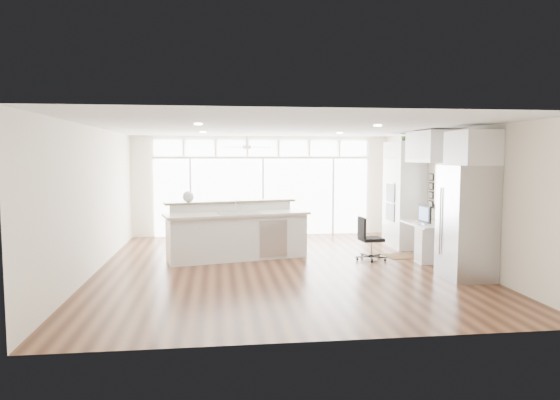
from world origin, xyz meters
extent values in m
cube|color=#3E2013|center=(0.00, 0.00, -0.01)|extent=(7.00, 8.00, 0.02)
cube|color=silver|center=(0.00, 0.00, 2.70)|extent=(7.00, 8.00, 0.02)
cube|color=white|center=(0.00, 4.00, 1.35)|extent=(7.00, 0.04, 2.70)
cube|color=white|center=(0.00, -4.00, 1.35)|extent=(7.00, 0.04, 2.70)
cube|color=white|center=(-3.50, 0.00, 1.35)|extent=(0.04, 8.00, 2.70)
cube|color=white|center=(3.50, 0.00, 1.35)|extent=(0.04, 8.00, 2.70)
cube|color=white|center=(0.00, 3.94, 1.05)|extent=(5.80, 0.06, 2.08)
cube|color=white|center=(0.00, 3.94, 2.38)|extent=(5.90, 0.06, 0.40)
cube|color=white|center=(3.46, 0.30, 1.55)|extent=(0.04, 0.85, 0.85)
cube|color=silver|center=(-0.50, 2.80, 2.48)|extent=(1.16, 1.16, 0.32)
cube|color=white|center=(0.00, 0.20, 2.68)|extent=(3.40, 3.00, 0.02)
cube|color=white|center=(3.17, 1.80, 1.25)|extent=(0.64, 1.20, 2.50)
cube|color=white|center=(3.13, 0.30, 0.38)|extent=(0.72, 1.30, 0.76)
cube|color=white|center=(3.17, 0.30, 2.35)|extent=(0.64, 1.30, 0.64)
cube|color=#A9AAAE|center=(3.11, -1.35, 1.00)|extent=(0.76, 0.90, 2.00)
cube|color=white|center=(3.17, -1.35, 2.30)|extent=(0.64, 0.90, 0.60)
cube|color=black|center=(3.46, 0.92, 1.40)|extent=(0.06, 0.22, 0.80)
cube|color=white|center=(-0.82, 0.86, 0.60)|extent=(3.18, 1.79, 1.19)
cube|color=#3A2312|center=(2.80, 0.67, 0.01)|extent=(0.93, 0.71, 0.01)
cube|color=black|center=(1.94, 0.38, 0.45)|extent=(0.49, 0.46, 0.89)
sphere|color=silver|center=(-1.84, 1.03, 1.31)|extent=(0.29, 0.29, 0.24)
cube|color=black|center=(3.05, 0.30, 0.96)|extent=(0.12, 0.49, 0.40)
cube|color=silver|center=(2.88, 0.30, 0.77)|extent=(0.11, 0.29, 0.01)
imported|color=#325725|center=(3.17, 1.80, 2.62)|extent=(0.30, 0.33, 0.23)
camera|label=1|loc=(-1.22, -9.55, 2.15)|focal=32.00mm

